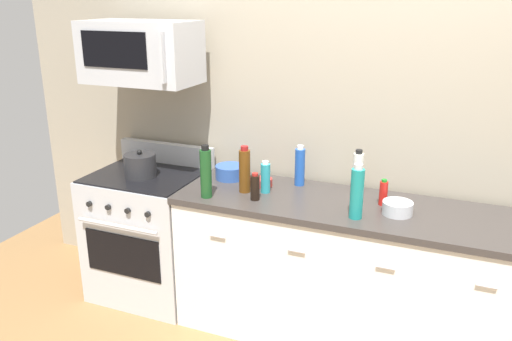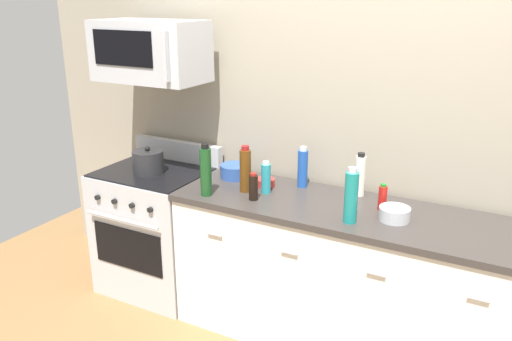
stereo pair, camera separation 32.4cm
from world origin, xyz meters
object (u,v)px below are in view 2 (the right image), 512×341
at_px(bottle_wine_green, 206,171).
at_px(bottle_soy_sauce_dark, 253,187).
at_px(bottle_wine_amber, 245,170).
at_px(bowl_blue_mixing, 235,171).
at_px(bowl_red_small, 265,182).
at_px(bottle_hot_sauce_red, 383,198).
at_px(range_oven, 158,229).
at_px(bottle_sparkling_teal, 351,197).
at_px(bottle_dish_soap, 266,178).
at_px(bowl_steel_prep, 395,213).
at_px(bottle_soda_blue, 303,168).
at_px(microwave, 150,51).
at_px(stockpot, 148,162).
at_px(bottle_vinegar_white, 360,175).

distance_m(bottle_wine_green, bottle_soy_sauce_dark, 0.31).
xyz_separation_m(bottle_wine_amber, bowl_blue_mixing, (-0.19, 0.20, -0.10)).
bearing_deg(bowl_red_small, bowl_blue_mixing, 168.86).
bearing_deg(bottle_wine_amber, bottle_soy_sauce_dark, -42.06).
distance_m(bottle_soy_sauce_dark, bottle_hot_sauce_red, 0.76).
distance_m(bowl_red_small, bowl_blue_mixing, 0.26).
bearing_deg(range_oven, bottle_sparkling_teal, -6.91).
relative_size(bottle_soy_sauce_dark, bowl_red_small, 1.37).
xyz_separation_m(bottle_dish_soap, bowl_steel_prep, (0.82, -0.03, -0.06)).
bearing_deg(bottle_soy_sauce_dark, bottle_soda_blue, 64.25).
xyz_separation_m(bottle_wine_amber, bottle_dish_soap, (0.13, 0.04, -0.04)).
relative_size(microwave, bottle_soda_blue, 2.77).
distance_m(range_oven, bottle_wine_amber, 0.97).
relative_size(range_oven, stockpot, 4.96).
xyz_separation_m(bottle_vinegar_white, bowl_blue_mixing, (-0.85, -0.08, -0.08)).
relative_size(bottle_soy_sauce_dark, bottle_hot_sauce_red, 1.07).
distance_m(bottle_sparkling_teal, bowl_steel_prep, 0.28).
distance_m(range_oven, bottle_wine_green, 0.87).
relative_size(bottle_vinegar_white, bowl_blue_mixing, 1.37).
xyz_separation_m(bottle_soda_blue, bottle_dish_soap, (-0.16, -0.21, -0.03)).
distance_m(microwave, bowl_steel_prep, 1.89).
relative_size(bottle_wine_green, stockpot, 1.54).
relative_size(bottle_wine_amber, stockpot, 1.39).
distance_m(bottle_hot_sauce_red, bowl_blue_mixing, 1.04).
xyz_separation_m(bowl_blue_mixing, stockpot, (-0.58, -0.21, 0.03)).
xyz_separation_m(bottle_wine_amber, bowl_red_small, (0.07, 0.14, -0.12)).
distance_m(bottle_soy_sauce_dark, bottle_vinegar_white, 0.66).
relative_size(bottle_soda_blue, stockpot, 1.25).
relative_size(bottle_soda_blue, bowl_blue_mixing, 1.34).
bearing_deg(bottle_sparkling_teal, bottle_dish_soap, 163.89).
bearing_deg(bottle_dish_soap, bowl_red_small, 118.50).
height_order(bottle_wine_amber, bottle_hot_sauce_red, bottle_wine_amber).
bearing_deg(range_oven, bottle_dish_soap, -0.39).
distance_m(microwave, bottle_wine_green, 0.93).
distance_m(bottle_wine_amber, bowl_blue_mixing, 0.29).
bearing_deg(bowl_blue_mixing, range_oven, -165.29).
distance_m(bottle_wine_amber, bottle_vinegar_white, 0.71).
bearing_deg(bottle_vinegar_white, bottle_sparkling_teal, -78.97).
height_order(bottle_dish_soap, stockpot, bottle_dish_soap).
height_order(bottle_soda_blue, bottle_wine_amber, bottle_wine_amber).
distance_m(bottle_wine_green, bowl_steel_prep, 1.15).
xyz_separation_m(bottle_sparkling_teal, bowl_steel_prep, (0.21, 0.14, -0.11)).
bearing_deg(stockpot, bottle_sparkling_teal, -4.91).
xyz_separation_m(microwave, bowl_blue_mixing, (0.58, 0.11, -0.78)).
bearing_deg(bottle_sparkling_teal, bottle_wine_green, -177.95).
relative_size(microwave, bottle_hot_sauce_red, 4.68).
xyz_separation_m(bottle_soda_blue, bowl_red_small, (-0.22, -0.11, -0.10)).
bearing_deg(bottle_hot_sauce_red, bottle_vinegar_white, 139.32).
height_order(range_oven, bottle_sparkling_teal, bottle_sparkling_teal).
relative_size(bottle_sparkling_teal, stockpot, 1.47).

